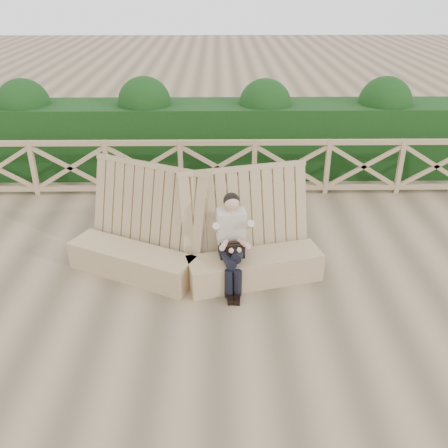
{
  "coord_description": "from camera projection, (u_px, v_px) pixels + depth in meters",
  "views": [
    {
      "loc": [
        0.01,
        -5.64,
        4.01
      ],
      "look_at": [
        0.09,
        0.4,
        0.9
      ],
      "focal_mm": 40.0,
      "sensor_mm": 36.0,
      "label": 1
    }
  ],
  "objects": [
    {
      "name": "woman",
      "position": [
        232.0,
        239.0,
        6.81
      ],
      "size": [
        0.42,
        0.85,
        1.35
      ],
      "rotation": [
        0.0,
        0.0,
        0.13
      ],
      "color": "black",
      "rests_on": "ground"
    },
    {
      "name": "guardrail",
      "position": [
        217.0,
        167.0,
        9.71
      ],
      "size": [
        10.1,
        0.09,
        1.1
      ],
      "color": "#9A7959",
      "rests_on": "ground"
    },
    {
      "name": "hedge",
      "position": [
        217.0,
        139.0,
        10.68
      ],
      "size": [
        12.0,
        1.2,
        1.5
      ],
      "primitive_type": "cube",
      "color": "black",
      "rests_on": "ground"
    },
    {
      "name": "bench",
      "position": [
        193.0,
        251.0,
        7.16
      ],
      "size": [
        3.71,
        1.53,
        1.55
      ],
      "rotation": [
        0.0,
        0.0,
        -0.03
      ],
      "color": "#8E7951",
      "rests_on": "ground"
    },
    {
      "name": "ground",
      "position": [
        218.0,
        296.0,
        6.85
      ],
      "size": [
        60.0,
        60.0,
        0.0
      ],
      "primitive_type": "plane",
      "color": "brown",
      "rests_on": "ground"
    }
  ]
}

